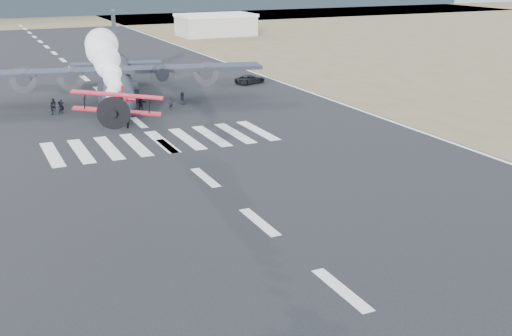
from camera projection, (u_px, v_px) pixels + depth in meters
scrub_far at (13, 19)px, 227.98m from camera, size 500.00×80.00×0.00m
runway_markings at (139, 123)px, 81.19m from camera, size 60.00×260.00×0.01m
hangar_right at (216, 25)px, 176.42m from camera, size 20.50×12.50×5.90m
aerobatic_biplane at (118, 105)px, 43.34m from camera, size 6.12×5.56×2.57m
smoke_trail at (102, 51)px, 67.82m from camera, size 7.40×32.31×3.81m
transport_aircraft at (117, 79)px, 93.69m from camera, size 41.67×34.10×12.10m
support_vehicle at (250, 79)px, 107.08m from camera, size 5.81×3.93×1.48m
crew_a at (171, 103)px, 87.91m from camera, size 0.74×0.66×1.78m
crew_b at (59, 108)px, 85.55m from camera, size 0.95×0.74×1.72m
crew_c at (85, 103)px, 88.79m from camera, size 0.61×1.09×1.60m
crew_d at (52, 109)px, 85.10m from camera, size 0.54×1.00×1.69m
crew_e at (183, 98)px, 91.14m from camera, size 0.63×0.95×1.85m
crew_f at (141, 103)px, 87.83m from camera, size 1.77×0.66×1.88m
crew_g at (62, 106)px, 86.26m from camera, size 0.76×0.67×1.86m
crew_h at (54, 105)px, 87.03m from camera, size 1.01×0.96×1.78m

